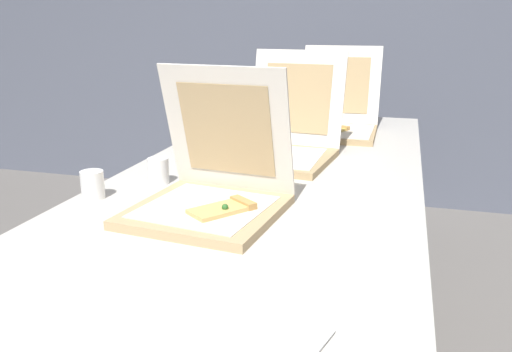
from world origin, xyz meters
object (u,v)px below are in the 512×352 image
at_px(cup_white_near_center, 158,171).
at_px(pizza_box_middle, 282,144).
at_px(pizza_box_back, 335,121).
at_px(napkin_pile, 277,339).
at_px(pizza_box_front, 212,192).
at_px(table, 265,192).
at_px(cup_white_near_left, 93,185).
at_px(cup_white_far, 227,136).

bearing_deg(cup_white_near_center, pizza_box_middle, 52.93).
relative_size(pizza_box_back, napkin_pile, 2.75).
bearing_deg(pizza_box_front, pizza_box_back, 86.99).
height_order(table, pizza_box_middle, pizza_box_middle).
bearing_deg(pizza_box_back, napkin_pile, -86.16).
xyz_separation_m(table, cup_white_near_left, (-0.39, -0.30, 0.08)).
bearing_deg(pizza_box_front, cup_white_far, 112.11).
bearing_deg(pizza_box_middle, pizza_box_front, -88.84).
height_order(pizza_box_middle, cup_white_near_left, pizza_box_middle).
relative_size(pizza_box_back, cup_white_near_center, 5.83).
xyz_separation_m(pizza_box_back, cup_white_far, (-0.36, -0.34, -0.01)).
xyz_separation_m(table, cup_white_near_center, (-0.29, -0.13, 0.08)).
xyz_separation_m(table, pizza_box_middle, (-0.01, 0.24, 0.10)).
height_order(pizza_box_back, cup_white_near_left, pizza_box_back).
bearing_deg(cup_white_near_center, cup_white_near_left, -121.95).
bearing_deg(cup_white_near_center, table, 23.78).
bearing_deg(table, pizza_box_back, 81.29).
relative_size(table, pizza_box_front, 6.21).
distance_m(cup_white_near_left, cup_white_far, 0.69).
height_order(pizza_box_front, napkin_pile, pizza_box_front).
distance_m(pizza_box_front, napkin_pile, 0.56).
relative_size(table, cup_white_far, 31.23).
bearing_deg(pizza_box_front, napkin_pile, -53.61).
relative_size(pizza_box_middle, cup_white_far, 5.96).
bearing_deg(table, cup_white_near_left, -142.92).
bearing_deg(pizza_box_middle, cup_white_near_left, -119.42).
xyz_separation_m(pizza_box_front, pizza_box_middle, (0.05, 0.55, 0.00)).
relative_size(pizza_box_middle, pizza_box_back, 1.02).
bearing_deg(cup_white_near_left, cup_white_far, 78.08).
bearing_deg(cup_white_far, pizza_box_front, -73.96).
bearing_deg(pizza_box_front, cup_white_near_left, -175.95).
xyz_separation_m(cup_white_far, cup_white_near_center, (-0.04, -0.50, 0.00)).
distance_m(pizza_box_middle, cup_white_far, 0.28).
bearing_deg(table, napkin_pile, -73.99).
relative_size(table, cup_white_near_center, 31.23).
bearing_deg(cup_white_near_left, pizza_box_back, 63.62).
height_order(pizza_box_front, cup_white_near_center, pizza_box_front).
bearing_deg(cup_white_far, cup_white_near_center, -94.05).
bearing_deg(napkin_pile, cup_white_near_left, 141.54).
bearing_deg(napkin_pile, cup_white_near_center, 127.74).
height_order(pizza_box_back, napkin_pile, pizza_box_back).
xyz_separation_m(pizza_box_middle, pizza_box_back, (0.12, 0.47, -0.00)).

